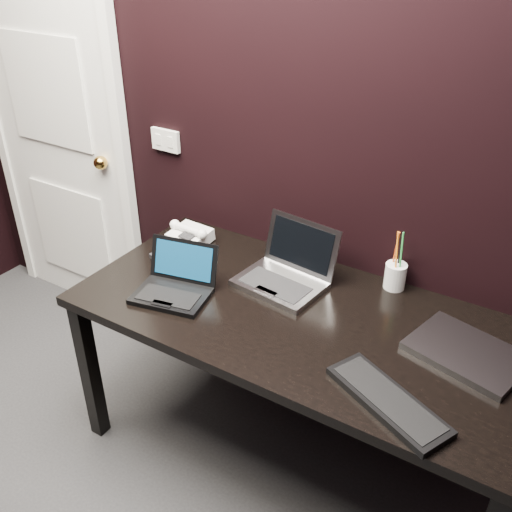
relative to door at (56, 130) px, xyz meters
The scene contains 11 objects.
wall_back 1.37m from the door, ahead, with size 4.00×4.00×0.00m, color black.
door is the anchor object (origin of this frame).
wall_switch 0.73m from the door, ahead, with size 0.15×0.02×0.10m.
desk 1.73m from the door, 12.82° to the right, with size 1.70×0.80×0.74m.
netbook 1.31m from the door, 23.56° to the right, with size 0.33×0.30×0.18m.
silver_laptop 1.54m from the door, ahead, with size 0.36×0.33×0.23m.
ext_keyboard 2.20m from the door, 17.00° to the right, with size 0.43×0.30×0.03m.
closed_laptop 2.26m from the door, ahead, with size 0.41×0.34×0.02m.
desk_phone 1.02m from the door, ahead, with size 0.21×0.16×0.10m.
mobile_phone 1.04m from the door, 19.76° to the right, with size 0.07×0.06×0.10m.
pen_cup 1.89m from the door, ahead, with size 0.10×0.10×0.25m.
Camera 1 is at (1.05, -0.12, 1.99)m, focal length 40.00 mm.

